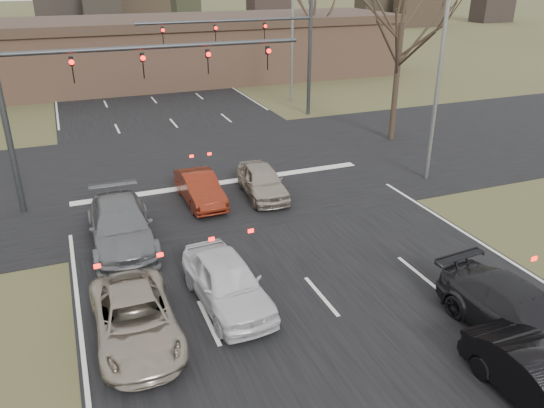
{
  "coord_description": "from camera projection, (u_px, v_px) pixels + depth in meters",
  "views": [
    {
      "loc": [
        -6.35,
        -8.94,
        9.05
      ],
      "look_at": [
        -0.5,
        5.77,
        2.0
      ],
      "focal_mm": 35.0,
      "sensor_mm": 36.0,
      "label": 1
    }
  ],
  "objects": [
    {
      "name": "car_white_sedan",
      "position": [
        227.0,
        282.0,
        15.38
      ],
      "size": [
        2.02,
        4.42,
        1.47
      ],
      "primitive_type": "imported",
      "rotation": [
        0.0,
        0.0,
        0.07
      ],
      "color": "silver",
      "rests_on": "ground"
    },
    {
      "name": "ground",
      "position": [
        374.0,
        359.0,
        13.42
      ],
      "size": [
        360.0,
        360.0,
        0.0
      ],
      "primitive_type": "plane",
      "color": "#444424",
      "rests_on": "ground"
    },
    {
      "name": "mast_arm_far",
      "position": [
        269.0,
        39.0,
        32.99
      ],
      "size": [
        11.12,
        0.24,
        8.0
      ],
      "color": "#383A3D",
      "rests_on": "ground"
    },
    {
      "name": "streetlight_right_near",
      "position": [
        438.0,
        57.0,
        22.61
      ],
      "size": [
        2.34,
        0.25,
        10.0
      ],
      "color": "gray",
      "rests_on": "ground"
    },
    {
      "name": "road_main",
      "position": [
        111.0,
        50.0,
        64.34
      ],
      "size": [
        14.0,
        300.0,
        0.02
      ],
      "primitive_type": "cube",
      "color": "black",
      "rests_on": "ground"
    },
    {
      "name": "car_red_ahead",
      "position": [
        200.0,
        188.0,
        22.16
      ],
      "size": [
        1.43,
        3.88,
        1.27
      ],
      "primitive_type": "imported",
      "rotation": [
        0.0,
        0.0,
        0.02
      ],
      "color": "maroon",
      "rests_on": "ground"
    },
    {
      "name": "streetlight_right_far",
      "position": [
        290.0,
        22.0,
        37.21
      ],
      "size": [
        2.34,
        0.25,
        10.0
      ],
      "color": "gray",
      "rests_on": "ground"
    },
    {
      "name": "mast_arm_near",
      "position": [
        91.0,
        80.0,
        20.62
      ],
      "size": [
        12.12,
        0.24,
        8.0
      ],
      "color": "#383A3D",
      "rests_on": "ground"
    },
    {
      "name": "car_black_hatch",
      "position": [
        544.0,
        383.0,
        11.72
      ],
      "size": [
        1.44,
        4.01,
        1.31
      ],
      "primitive_type": "imported",
      "rotation": [
        0.0,
        0.0,
        0.01
      ],
      "color": "black",
      "rests_on": "ground"
    },
    {
      "name": "building",
      "position": [
        160.0,
        50.0,
        45.26
      ],
      "size": [
        42.4,
        10.4,
        5.3
      ],
      "color": "#886149",
      "rests_on": "ground"
    },
    {
      "name": "car_charcoal_sedan",
      "position": [
        520.0,
        315.0,
        13.94
      ],
      "size": [
        2.4,
        5.04,
        1.42
      ],
      "primitive_type": "imported",
      "rotation": [
        0.0,
        0.0,
        0.09
      ],
      "color": "black",
      "rests_on": "ground"
    },
    {
      "name": "car_silver_suv",
      "position": [
        135.0,
        319.0,
        13.91
      ],
      "size": [
        2.1,
        4.53,
        1.26
      ],
      "primitive_type": "imported",
      "rotation": [
        0.0,
        0.0,
        -0.0
      ],
      "color": "gray",
      "rests_on": "ground"
    },
    {
      "name": "road_cross",
      "position": [
        212.0,
        169.0,
        26.14
      ],
      "size": [
        200.0,
        14.0,
        0.02
      ],
      "primitive_type": "cube",
      "color": "black",
      "rests_on": "ground"
    },
    {
      "name": "car_silver_ahead",
      "position": [
        262.0,
        181.0,
        22.82
      ],
      "size": [
        1.92,
        4.08,
        1.35
      ],
      "primitive_type": "imported",
      "rotation": [
        0.0,
        0.0,
        -0.08
      ],
      "color": "#A19682",
      "rests_on": "ground"
    },
    {
      "name": "car_grey_ahead",
      "position": [
        121.0,
        226.0,
        18.64
      ],
      "size": [
        2.27,
        5.32,
        1.53
      ],
      "primitive_type": "imported",
      "rotation": [
        0.0,
        0.0,
        -0.02
      ],
      "color": "slate",
      "rests_on": "ground"
    }
  ]
}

